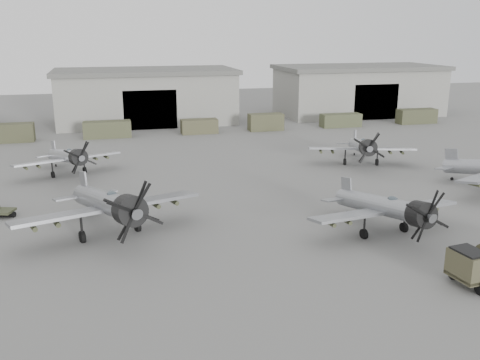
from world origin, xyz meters
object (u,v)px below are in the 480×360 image
object	(u,v)px
aircraft_mid_1	(109,204)
aircraft_far_0	(68,157)
aircraft_far_1	(362,146)
aircraft_mid_2	(387,208)

from	to	relation	value
aircraft_mid_1	aircraft_far_0	world-z (taller)	aircraft_mid_1
aircraft_far_0	aircraft_mid_1	bearing A→B (deg)	-99.24
aircraft_mid_1	aircraft_far_1	bearing A→B (deg)	10.85
aircraft_far_0	aircraft_far_1	world-z (taller)	aircraft_far_1
aircraft_mid_2	aircraft_far_1	distance (m)	21.75
aircraft_mid_1	aircraft_far_0	xyz separation A→B (m)	(-3.90, 18.92, -0.51)
aircraft_mid_2	aircraft_far_1	world-z (taller)	aircraft_mid_2
aircraft_mid_1	aircraft_mid_2	distance (m)	20.28
aircraft_far_1	aircraft_far_0	bearing A→B (deg)	-168.86
aircraft_mid_1	aircraft_mid_2	xyz separation A→B (m)	(19.72, -4.73, -0.35)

